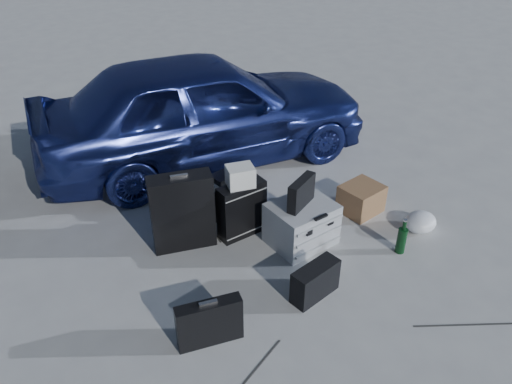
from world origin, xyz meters
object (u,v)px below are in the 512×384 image
Objects in this scene: pelican_case at (301,224)px; suitcase_left at (182,212)px; briefcase at (209,323)px; duffel_bag at (228,197)px; cardboard_box at (361,199)px; green_bottle at (402,237)px; suitcase_right at (242,210)px; car at (204,108)px.

pelican_case is 0.77× the size of suitcase_left.
briefcase reaches higher than duffel_bag.
green_bottle reaches higher than cardboard_box.
briefcase is 1.40× the size of green_bottle.
cardboard_box is at bearing -17.27° from suitcase_right.
car is 7.86× the size of briefcase.
cardboard_box is at bearing 2.55° from pelican_case.
cardboard_box is at bearing -29.95° from duffel_bag.
pelican_case is 0.88m from duffel_bag.
pelican_case reaches higher than green_bottle.
cardboard_box is (0.83, 0.02, -0.06)m from pelican_case.
pelican_case is at bearing -65.99° from duffel_bag.
green_bottle reaches higher than duffel_bag.
car reaches higher than briefcase.
car is 1.71m from suitcase_left.
duffel_bag is at bearing 171.29° from car.
duffel_bag is (1.07, 1.33, -0.03)m from briefcase.
duffel_bag reaches higher than cardboard_box.
cardboard_box is (1.08, -0.82, -0.01)m from duffel_bag.
suitcase_right is at bearing 131.28° from pelican_case.
briefcase is 1.33m from suitcase_right.
cardboard_box is (2.15, 0.51, -0.04)m from briefcase.
suitcase_left is (-0.89, 0.62, 0.16)m from pelican_case.
suitcase_right is 1.60× the size of green_bottle.
green_bottle is (1.51, -1.28, -0.19)m from suitcase_left.
suitcase_left is at bearing 162.16° from suitcase_right.
suitcase_left is 2.13× the size of green_bottle.
cardboard_box is at bearing 31.06° from briefcase.
car is 2.08m from cardboard_box.
suitcase_left reaches higher than pelican_case.
suitcase_left is at bearing 139.70° from green_bottle.
green_bottle is (-0.20, -0.68, 0.03)m from cardboard_box.
suitcase_left is 1.88× the size of cardboard_box.
briefcase is at bearing -166.66° from cardboard_box.
duffel_bag is at bearing 107.88° from pelican_case.
duffel_bag is at bearing 120.28° from green_bottle.
briefcase is 1.21m from suitcase_left.
car reaches higher than suitcase_left.
car is at bearing 108.77° from cardboard_box.
pelican_case is 0.83m from cardboard_box.
duffel_bag is at bearing 76.54° from suitcase_right.
pelican_case is 1.09m from suitcase_left.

